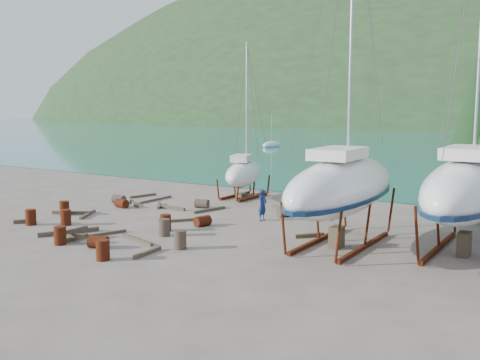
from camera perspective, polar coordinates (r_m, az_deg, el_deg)
The scene contains 45 objects.
ground at distance 27.93m, azimuth -4.62°, elevation -5.78°, with size 600.00×600.00×0.00m, color #63584E.
far_house_left at distance 224.96m, azimuth 13.35°, elevation 6.34°, with size 6.60×5.60×5.60m.
far_house_center at distance 214.64m, azimuth 23.49°, elevation 5.89°, with size 6.60×5.60×5.60m.
cypress_back_left at distance 35.91m, azimuth 24.26°, elevation 7.25°, with size 4.14×4.14×11.50m.
moored_boat_left at distance 94.09m, azimuth 3.38°, elevation 3.76°, with size 2.00×5.00×6.05m.
moored_boat_far at distance 133.89m, azimuth 22.61°, elevation 4.29°, with size 2.00×5.00×6.05m.
large_sailboat_near at distance 25.50m, azimuth 10.88°, elevation -0.54°, with size 4.00×11.57×17.95m.
large_sailboat_far at distance 25.67m, azimuth 23.30°, elevation -0.73°, with size 3.49×11.63×18.34m.
small_sailboat_shore at distance 38.96m, azimuth 0.42°, elevation 0.77°, with size 4.50×7.34×11.22m.
worker at distance 31.09m, azimuth 2.42°, elevation -2.67°, with size 0.67×0.44×1.85m, color navy.
drum_0 at distance 32.16m, azimuth -21.42°, elevation -3.71°, with size 0.58×0.58×0.88m, color #632C11.
drum_2 at distance 36.06m, azimuth -12.51°, elevation -2.46°, with size 0.58×0.58×0.88m, color #632C11.
drum_4 at distance 37.60m, azimuth 8.92°, elevation -1.97°, with size 0.58×0.58×0.88m, color #632C11.
drum_6 at distance 29.74m, azimuth -4.01°, elevation -4.38°, with size 0.58×0.58×0.88m, color #632C11.
drum_7 at distance 23.76m, azimuth -14.42°, elevation -7.26°, with size 0.58×0.58×0.88m, color #632C11.
drum_8 at distance 34.39m, azimuth -18.22°, elevation -2.88°, with size 0.58×0.58×0.88m, color #632C11.
drum_9 at distance 35.24m, azimuth -4.09°, elevation -2.53°, with size 0.58×0.58×0.88m, color #2D2823.
drum_10 at distance 27.04m, azimuth -18.64°, elevation -5.63°, with size 0.58×0.58×0.88m, color #632C11.
drum_11 at distance 32.39m, azimuth 4.82°, elevation -3.42°, with size 0.58×0.58×0.88m, color #2D2823.
drum_12 at distance 25.88m, azimuth -14.88°, elevation -6.41°, with size 0.58×0.58×0.88m, color #632C11.
drum_13 at distance 31.42m, azimuth -18.09°, elevation -3.82°, with size 0.58×0.58×0.88m, color #632C11.
drum_14 at distance 28.78m, azimuth -7.94°, elevation -4.53°, with size 0.58×0.58×0.88m, color #632C11.
drum_15 at distance 37.81m, azimuth -12.80°, elevation -2.01°, with size 0.58×0.58×0.88m, color #2D2823.
drum_16 at distance 27.61m, azimuth -8.07°, elevation -5.04°, with size 0.58×0.58×0.88m, color #2D2823.
drum_17 at distance 24.99m, azimuth -6.40°, elevation -6.34°, with size 0.58×0.58×0.88m, color #2D2823.
timber_0 at distance 39.51m, azimuth 0.59°, elevation -1.75°, with size 0.14×2.90×0.14m, color brown.
timber_1 at distance 27.37m, azimuth 7.42°, elevation -5.88°, with size 0.19×1.58×0.19m, color brown.
timber_2 at distance 36.94m, azimuth -11.23°, elevation -2.50°, with size 0.19×2.38×0.19m, color brown.
timber_3 at distance 28.45m, azimuth -14.42°, elevation -5.59°, with size 0.15×2.55×0.15m, color brown.
timber_4 at distance 36.13m, azimuth -8.62°, elevation -2.67°, with size 0.17×2.15×0.17m, color brown.
timber_5 at distance 26.81m, azimuth -10.93°, elevation -6.27°, with size 0.16×2.71×0.16m, color brown.
timber_6 at distance 34.64m, azimuth 4.34°, elevation -3.03°, with size 0.19×1.68×0.19m, color brown.
timber_7 at distance 24.35m, azimuth -9.84°, elevation -7.63°, with size 0.17×1.85×0.17m, color brown.
timber_8 at distance 34.94m, azimuth -7.25°, elevation -2.98°, with size 0.19×2.07×0.19m, color brown.
timber_9 at distance 40.84m, azimuth 2.10°, elevation -1.45°, with size 0.15×2.55×0.15m, color brown.
timber_10 at distance 34.16m, azimuth -3.27°, elevation -3.19°, with size 0.16×2.62×0.16m, color brown.
timber_11 at distance 31.17m, azimuth -5.68°, elevation -4.26°, with size 0.15×2.43×0.15m, color brown.
timber_12 at distance 33.88m, azimuth -15.93°, elevation -3.55°, with size 0.17×2.49×0.17m, color brown.
timber_13 at distance 32.88m, azimuth -22.19°, elevation -4.11°, with size 0.22×0.97×0.22m, color brown.
timber_14 at distance 34.71m, azimuth -17.54°, elevation -3.34°, with size 0.18×2.42×0.18m, color brown.
timber_15 at distance 38.56m, azimuth -8.93°, elevation -2.06°, with size 0.15×3.28×0.15m, color brown.
timber_16 at distance 29.23m, azimuth -17.80°, elevation -5.29°, with size 0.23×3.10×0.23m, color brown.
timber_17 at distance 40.36m, azimuth -10.32°, elevation -1.66°, with size 0.16×2.29×0.16m, color brown.
timber_pile_fore at distance 27.65m, azimuth -17.46°, elevation -5.60°, with size 1.80×1.80×0.60m.
timber_pile_aft at distance 32.51m, azimuth 8.17°, elevation -3.41°, with size 1.80×1.80×0.60m.
Camera 1 is at (16.72, -21.45, 6.36)m, focal length 40.00 mm.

